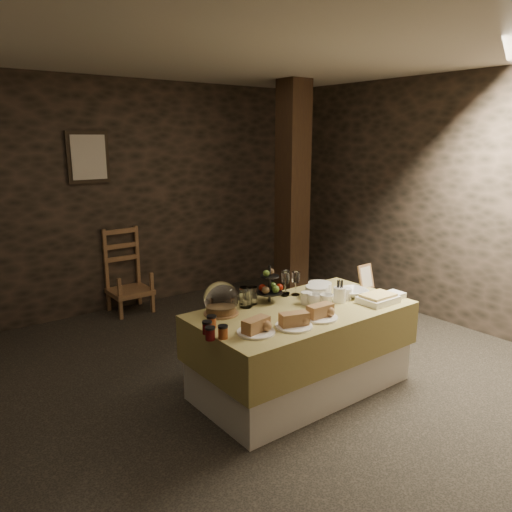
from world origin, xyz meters
TOP-DOWN VIEW (x-y plane):
  - ground_plane at (0.00, 0.00)m, footprint 5.50×5.00m
  - room_shell at (0.00, 0.00)m, footprint 5.52×5.02m
  - buffet_table at (0.48, -0.26)m, footprint 1.70×0.90m
  - chair at (0.15, 2.35)m, footprint 0.45×0.43m
  - timber_column at (1.91, 1.50)m, footprint 0.30×0.30m
  - framed_picture at (-0.15, 2.47)m, footprint 0.45×0.04m
  - plate_stack_a at (0.75, -0.14)m, footprint 0.19×0.19m
  - plate_stack_b at (0.87, -0.05)m, footprint 0.20×0.20m
  - cutlery_holder at (0.82, -0.32)m, footprint 0.10×0.10m
  - cup_a at (0.60, -0.26)m, footprint 0.12×0.12m
  - cup_b at (0.65, -0.34)m, footprint 0.13×0.13m
  - mug_c at (0.58, -0.19)m, footprint 0.09×0.09m
  - mug_d at (0.92, -0.31)m, footprint 0.08×0.08m
  - bowl at (1.02, -0.28)m, footprint 0.28×0.28m
  - cake_dome at (-0.09, 0.02)m, footprint 0.26×0.26m
  - fruit_stand at (0.38, 0.02)m, footprint 0.21×0.21m
  - bread_platter_left at (-0.11, -0.44)m, footprint 0.26×0.26m
  - bread_platter_center at (0.17, -0.51)m, footprint 0.26×0.26m
  - bread_platter_right at (0.43, -0.50)m, footprint 0.26×0.26m
  - jam_jars at (-0.36, -0.29)m, footprint 0.18×0.26m
  - tart_dish at (1.05, -0.52)m, footprint 0.30×0.22m
  - square_dish at (1.26, -0.52)m, footprint 0.14×0.14m
  - menu_frame at (1.30, -0.17)m, footprint 0.17×0.07m
  - storage_jar_a at (0.15, 0.03)m, footprint 0.10×0.10m
  - storage_jar_b at (0.23, 0.06)m, footprint 0.09×0.09m

SIDE VIEW (x-z plane):
  - ground_plane at x=0.00m, z-range -0.01..0.01m
  - buffet_table at x=0.48m, z-range 0.05..0.72m
  - chair at x=0.15m, z-range 0.05..0.79m
  - square_dish at x=1.26m, z-range 0.67..0.72m
  - bowl at x=1.02m, z-range 0.67..0.73m
  - tart_dish at x=1.05m, z-range 0.67..0.74m
  - jam_jars at x=-0.36m, z-range 0.67..0.75m
  - bread_platter_left at x=-0.11m, z-range 0.66..0.77m
  - bread_platter_center at x=0.17m, z-range 0.66..0.77m
  - bread_platter_right at x=0.43m, z-range 0.66..0.77m
  - plate_stack_b at x=0.87m, z-range 0.67..0.76m
  - mug_d at x=0.92m, z-range 0.67..0.76m
  - cup_a at x=0.60m, z-range 0.67..0.77m
  - mug_c at x=0.58m, z-range 0.67..0.77m
  - plate_stack_a at x=0.75m, z-range 0.67..0.77m
  - cup_b at x=0.65m, z-range 0.67..0.77m
  - cutlery_holder at x=0.82m, z-range 0.67..0.79m
  - storage_jar_b at x=0.23m, z-range 0.67..0.81m
  - storage_jar_a at x=0.15m, z-range 0.67..0.83m
  - menu_frame at x=1.30m, z-range 0.65..0.87m
  - cake_dome at x=-0.09m, z-range 0.65..0.91m
  - fruit_stand at x=0.38m, z-range 0.64..0.94m
  - timber_column at x=1.91m, z-range 0.00..2.60m
  - room_shell at x=0.00m, z-range 0.26..2.86m
  - framed_picture at x=-0.15m, z-range 1.47..2.02m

